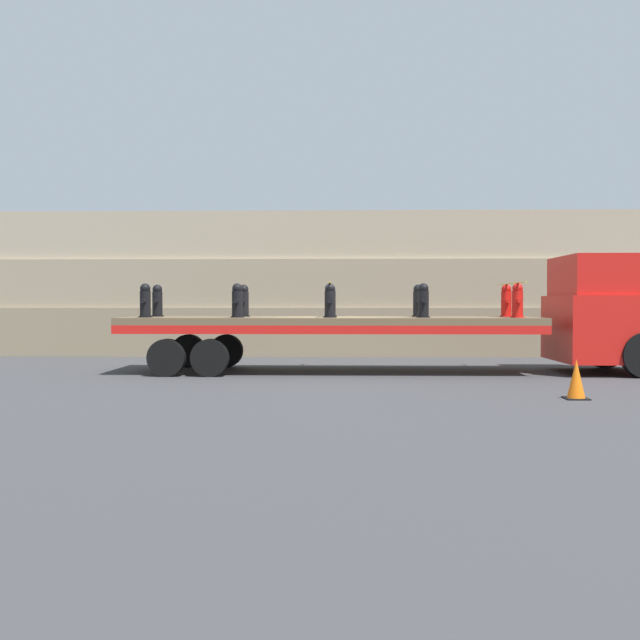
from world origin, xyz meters
TOP-DOWN VIEW (x-y plane):
  - ground_plane at (0.00, 0.00)m, footprint 120.00×120.00m
  - rock_cliff at (0.00, 6.46)m, footprint 60.00×3.30m
  - truck_cab at (6.78, 0.00)m, footprint 2.43×2.74m
  - flatbed_trailer at (-0.53, 0.00)m, footprint 10.11×2.67m
  - fire_hydrant_black_near_0 at (-4.45, -0.57)m, footprint 0.32×0.54m
  - fire_hydrant_black_far_0 at (-4.45, 0.57)m, footprint 0.32×0.54m
  - fire_hydrant_black_near_1 at (-2.23, -0.57)m, footprint 0.32×0.54m
  - fire_hydrant_black_far_1 at (-2.23, 0.57)m, footprint 0.32×0.54m
  - fire_hydrant_black_near_2 at (0.00, -0.57)m, footprint 0.32×0.54m
  - fire_hydrant_black_far_2 at (0.00, 0.57)m, footprint 0.32×0.54m
  - fire_hydrant_black_near_3 at (2.23, -0.57)m, footprint 0.32×0.54m
  - fire_hydrant_black_far_3 at (2.23, 0.57)m, footprint 0.32×0.54m
  - fire_hydrant_red_near_4 at (4.45, -0.57)m, footprint 0.32×0.54m
  - fire_hydrant_red_far_4 at (4.45, 0.57)m, footprint 0.32×0.54m
  - cargo_strap_rear at (0.00, 0.00)m, footprint 0.05×2.78m
  - cargo_strap_middle at (4.45, 0.00)m, footprint 0.05×2.78m
  - traffic_cone at (4.44, -4.85)m, footprint 0.41×0.41m

SIDE VIEW (x-z plane):
  - ground_plane at x=0.00m, z-range 0.00..0.00m
  - traffic_cone at x=4.44m, z-range -0.01..0.71m
  - flatbed_trailer at x=-0.53m, z-range 0.45..1.81m
  - truck_cab at x=6.78m, z-range -0.02..2.83m
  - fire_hydrant_black_near_0 at x=-4.45m, z-range 1.35..2.17m
  - fire_hydrant_black_far_0 at x=-4.45m, z-range 1.35..2.17m
  - fire_hydrant_black_near_1 at x=-2.23m, z-range 1.35..2.17m
  - fire_hydrant_black_far_1 at x=-2.23m, z-range 1.35..2.17m
  - fire_hydrant_black_near_2 at x=0.00m, z-range 1.35..2.17m
  - fire_hydrant_black_far_2 at x=0.00m, z-range 1.35..2.17m
  - fire_hydrant_black_near_3 at x=2.23m, z-range 1.35..2.17m
  - fire_hydrant_black_far_3 at x=2.23m, z-range 1.35..2.17m
  - fire_hydrant_red_near_4 at x=4.45m, z-range 1.35..2.17m
  - fire_hydrant_red_far_4 at x=4.45m, z-range 1.35..2.17m
  - cargo_strap_rear at x=0.00m, z-range 2.18..2.19m
  - cargo_strap_middle at x=4.45m, z-range 2.18..2.19m
  - rock_cliff at x=0.00m, z-range 0.00..4.66m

